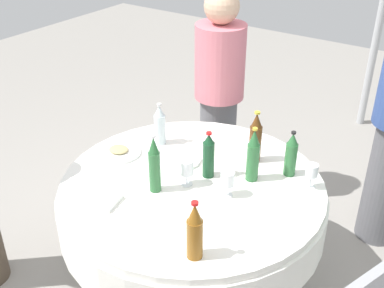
# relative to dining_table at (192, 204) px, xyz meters

# --- Properties ---
(ground_plane) EXTENTS (10.00, 10.00, 0.00)m
(ground_plane) POSITION_rel_dining_table_xyz_m (0.00, 0.00, -0.59)
(ground_plane) COLOR gray
(dining_table) EXTENTS (1.43, 1.43, 0.74)m
(dining_table) POSITION_rel_dining_table_xyz_m (0.00, 0.00, 0.00)
(dining_table) COLOR white
(dining_table) RESTS_ON ground_plane
(bottle_green_left) EXTENTS (0.06, 0.06, 0.26)m
(bottle_green_left) POSITION_rel_dining_table_xyz_m (0.39, 0.36, 0.27)
(bottle_green_left) COLOR #2D6B38
(bottle_green_left) RESTS_ON dining_table
(bottle_clear_west) EXTENTS (0.07, 0.07, 0.26)m
(bottle_clear_west) POSITION_rel_dining_table_xyz_m (-0.39, 0.24, 0.27)
(bottle_clear_west) COLOR silver
(bottle_clear_west) RESTS_ON dining_table
(bottle_dark_green_near) EXTENTS (0.06, 0.06, 0.27)m
(bottle_dark_green_near) POSITION_rel_dining_table_xyz_m (0.04, 0.10, 0.27)
(bottle_dark_green_near) COLOR #194728
(bottle_dark_green_near) RESTS_ON dining_table
(bottle_green_right) EXTENTS (0.06, 0.06, 0.32)m
(bottle_green_right) POSITION_rel_dining_table_xyz_m (-0.11, -0.17, 0.30)
(bottle_green_right) COLOR #2D6B38
(bottle_green_right) RESTS_ON dining_table
(bottle_green_rear) EXTENTS (0.07, 0.07, 0.31)m
(bottle_green_rear) POSITION_rel_dining_table_xyz_m (0.25, 0.20, 0.29)
(bottle_green_rear) COLOR #2D6B38
(bottle_green_rear) RESTS_ON dining_table
(bottle_brown_outer) EXTENTS (0.07, 0.07, 0.31)m
(bottle_brown_outer) POSITION_rel_dining_table_xyz_m (0.17, 0.38, 0.29)
(bottle_brown_outer) COLOR #593314
(bottle_brown_outer) RESTS_ON dining_table
(bottle_amber_north) EXTENTS (0.07, 0.07, 0.29)m
(bottle_amber_north) POSITION_rel_dining_table_xyz_m (0.33, -0.46, 0.28)
(bottle_amber_north) COLOR #8C5619
(bottle_amber_north) RESTS_ON dining_table
(wine_glass_right) EXTENTS (0.07, 0.07, 0.15)m
(wine_glass_right) POSITION_rel_dining_table_xyz_m (-0.01, -0.03, 0.25)
(wine_glass_right) COLOR white
(wine_glass_right) RESTS_ON dining_table
(wine_glass_rear) EXTENTS (0.07, 0.07, 0.14)m
(wine_glass_rear) POSITION_rel_dining_table_xyz_m (0.21, -0.00, 0.25)
(wine_glass_rear) COLOR white
(wine_glass_rear) RESTS_ON dining_table
(wine_glass_outer) EXTENTS (0.06, 0.06, 0.14)m
(wine_glass_outer) POSITION_rel_dining_table_xyz_m (0.53, 0.30, 0.25)
(wine_glass_outer) COLOR white
(wine_glass_outer) RESTS_ON dining_table
(plate_front) EXTENTS (0.26, 0.26, 0.04)m
(plate_front) POSITION_rel_dining_table_xyz_m (-0.52, -0.00, 0.16)
(plate_front) COLOR white
(plate_front) RESTS_ON dining_table
(plate_south) EXTENTS (0.21, 0.21, 0.02)m
(plate_south) POSITION_rel_dining_table_xyz_m (-0.16, 0.14, 0.16)
(plate_south) COLOR white
(plate_south) RESTS_ON dining_table
(fork_west) EXTENTS (0.12, 0.16, 0.00)m
(fork_west) POSITION_rel_dining_table_xyz_m (-0.16, 0.54, 0.15)
(fork_west) COLOR silver
(fork_west) RESTS_ON dining_table
(folded_napkin) EXTENTS (0.17, 0.17, 0.02)m
(folded_napkin) POSITION_rel_dining_table_xyz_m (-0.26, -0.40, 0.16)
(folded_napkin) COLOR white
(folded_napkin) RESTS_ON dining_table
(person_left) EXTENTS (0.34, 0.34, 1.54)m
(person_left) POSITION_rel_dining_table_xyz_m (-0.38, 0.88, 0.22)
(person_left) COLOR slate
(person_left) RESTS_ON ground_plane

